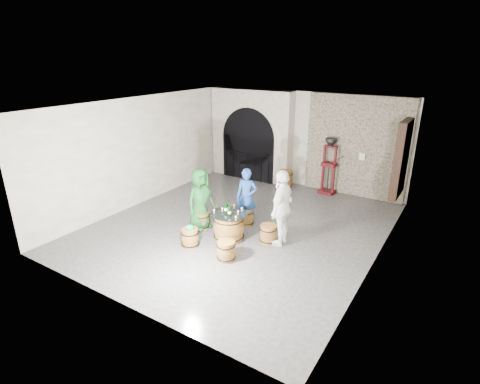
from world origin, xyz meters
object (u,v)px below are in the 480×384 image
Objects in this scene: barrel_stool_right at (268,234)px; barrel_stool_near_left at (190,238)px; barrel_table at (229,226)px; barrel_stool_far at (246,217)px; barrel_stool_near_right at (226,251)px; person_green at (200,199)px; barrel_stool_left at (202,220)px; wine_bottle_center at (229,211)px; wine_bottle_right at (228,207)px; side_barrel at (286,179)px; person_blue at (247,197)px; person_white at (282,208)px; corking_press at (329,162)px; wine_bottle_left at (226,208)px.

barrel_stool_near_left is (-1.49, -1.18, 0.00)m from barrel_stool_right.
barrel_table reaches higher than barrel_stool_far.
barrel_table is at bearing 120.54° from barrel_stool_near_right.
barrel_stool_near_right is at bearing -107.97° from barrel_stool_right.
person_green is at bearing 171.00° from barrel_table.
wine_bottle_center is at bearing -14.73° from barrel_stool_left.
side_barrel is at bearing 95.95° from wine_bottle_right.
barrel_stool_far is at bearing -100.21° from person_blue.
person_blue is at bearing 148.34° from barrel_stool_right.
wine_bottle_right is (-1.22, -0.46, -0.09)m from person_white.
barrel_stool_near_left is 0.25× the size of corking_press.
wine_bottle_center is (-1.06, -0.64, -0.09)m from person_white.
person_blue is (-1.00, 0.62, 0.55)m from barrel_stool_right.
barrel_stool_near_left is 1.17m from wine_bottle_right.
person_blue is 4.77× the size of wine_bottle_center.
barrel_stool_near_left is 5.51m from corking_press.
person_blue is at bearing 74.73° from barrel_stool_near_left.
wine_bottle_right is at bearing -160.16° from barrel_stool_right.
person_blue is 0.84× the size of corking_press.
person_white is (0.68, 1.36, 0.71)m from barrel_stool_near_right.
barrel_table is at bearing -51.35° from wine_bottle_right.
barrel_stool_right is 1.13m from wine_bottle_center.
side_barrel is 1.61m from corking_press.
person_green is 0.87× the size of person_white.
person_blue reaches higher than wine_bottle_center.
barrel_stool_near_right is 1.02m from wine_bottle_center.
wine_bottle_center is at bearing -93.92° from person_green.
person_white is (1.28, -0.50, 0.16)m from person_blue.
barrel_table is at bearing -100.21° from person_blue.
barrel_stool_left and barrel_stool_near_right have the same top height.
wine_bottle_center is (0.21, -1.11, 0.62)m from barrel_stool_far.
person_blue reaches higher than barrel_stool_near_right.
barrel_stool_near_right is at bearing -86.39° from corking_press.
corking_press is (0.92, 4.45, 0.72)m from barrel_table.
barrel_table is 2.02× the size of barrel_stool_near_left.
person_blue is 0.96m from wine_bottle_right.
barrel_stool_right is at bearing -71.12° from person_white.
barrel_stool_far and barrel_stool_right have the same top height.
wine_bottle_center reaches higher than barrel_stool_right.
barrel_table is 0.49m from wine_bottle_right.
person_white is at bearing -65.91° from side_barrel.
side_barrel is (-0.41, 4.23, -0.53)m from wine_bottle_left.
barrel_table is 2.02× the size of barrel_stool_far.
wine_bottle_left is 0.21m from wine_bottle_center.
corking_press reaches higher than barrel_stool_right.
barrel_table is 1.41m from person_white.
wine_bottle_right is 0.18× the size of corking_press.
person_green is 2.20m from person_white.
barrel_stool_near_left is 2.30m from person_white.
barrel_stool_right is 1.40× the size of wine_bottle_left.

